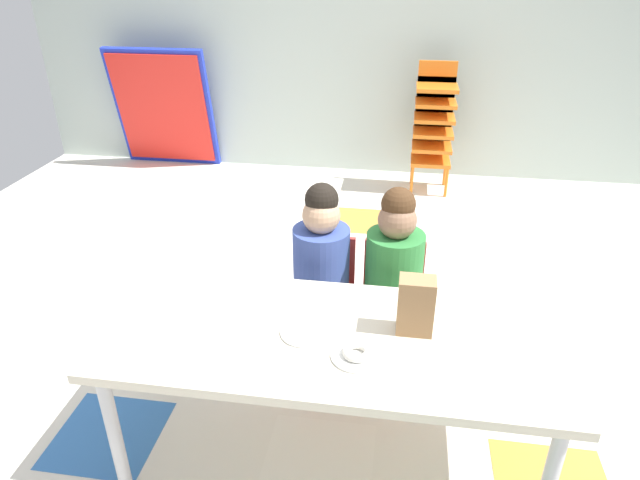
% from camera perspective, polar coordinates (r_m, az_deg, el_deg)
% --- Properties ---
extents(ground_plane, '(6.19, 4.99, 0.02)m').
position_cam_1_polar(ground_plane, '(3.06, 2.46, -9.09)').
color(ground_plane, silver).
extents(back_wall, '(6.19, 0.10, 2.53)m').
position_cam_1_polar(back_wall, '(4.98, 6.24, 21.06)').
color(back_wall, '#B2C1B7').
rests_on(back_wall, ground_plane).
extents(craft_table, '(1.66, 0.70, 0.58)m').
position_cam_1_polar(craft_table, '(2.09, 1.20, -10.68)').
color(craft_table, beige).
rests_on(craft_table, ground_plane).
extents(seated_child_near_camera, '(0.32, 0.31, 0.92)m').
position_cam_1_polar(seated_child_near_camera, '(2.56, 0.15, -1.94)').
color(seated_child_near_camera, red).
rests_on(seated_child_near_camera, ground_plane).
extents(seated_child_middle_seat, '(0.33, 0.33, 0.92)m').
position_cam_1_polar(seated_child_middle_seat, '(2.54, 7.59, -2.48)').
color(seated_child_middle_seat, red).
rests_on(seated_child_middle_seat, ground_plane).
extents(kid_chair_orange_stack, '(0.32, 0.30, 1.04)m').
position_cam_1_polar(kid_chair_orange_stack, '(4.71, 11.54, 11.77)').
color(kid_chair_orange_stack, orange).
rests_on(kid_chair_orange_stack, ground_plane).
extents(folded_activity_table, '(0.90, 0.29, 1.09)m').
position_cam_1_polar(folded_activity_table, '(5.37, -15.71, 12.79)').
color(folded_activity_table, '#1E33BF').
rests_on(folded_activity_table, ground_plane).
extents(paper_bag_brown, '(0.13, 0.09, 0.22)m').
position_cam_1_polar(paper_bag_brown, '(2.04, 9.77, -6.62)').
color(paper_bag_brown, '#9E754C').
rests_on(paper_bag_brown, craft_table).
extents(paper_plate_near_edge, '(0.18, 0.18, 0.01)m').
position_cam_1_polar(paper_plate_near_edge, '(1.95, 3.79, -11.74)').
color(paper_plate_near_edge, white).
rests_on(paper_plate_near_edge, craft_table).
extents(paper_plate_center_table, '(0.18, 0.18, 0.01)m').
position_cam_1_polar(paper_plate_center_table, '(2.06, -1.54, -9.42)').
color(paper_plate_center_table, white).
rests_on(paper_plate_center_table, craft_table).
extents(donut_powdered_on_plate, '(0.10, 0.10, 0.03)m').
position_cam_1_polar(donut_powdered_on_plate, '(1.94, 3.80, -11.34)').
color(donut_powdered_on_plate, white).
rests_on(donut_powdered_on_plate, craft_table).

